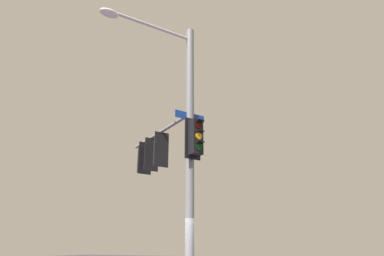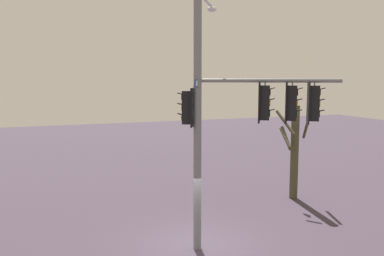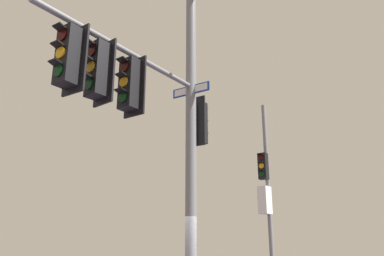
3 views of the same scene
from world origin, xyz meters
name	(u,v)px [view 2 (image 2 of 3)]	position (x,y,z in m)	size (l,w,h in m)	color
ground_plane	(195,245)	(0.00, 0.00, 0.00)	(80.00, 80.00, 0.00)	#3B313E
main_signal_pole_assembly	(230,104)	(0.75, 0.91, 4.99)	(5.27, 4.46, 8.94)	slate
bare_tree_behind_pole	(294,150)	(-3.63, 6.52, 2.40)	(1.39, 1.51, 4.54)	#44402B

